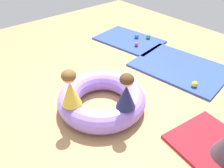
# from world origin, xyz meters

# --- Properties ---
(ground_plane) EXTENTS (8.00, 8.00, 0.00)m
(ground_plane) POSITION_xyz_m (0.00, 0.00, 0.00)
(ground_plane) COLOR tan
(gym_mat_far_right) EXTENTS (1.60, 1.22, 0.04)m
(gym_mat_far_right) POSITION_xyz_m (-1.34, 1.94, 0.02)
(gym_mat_far_right) COLOR #2D47B7
(gym_mat_far_right) RESTS_ON ground
(gym_mat_near_left) EXTENTS (1.83, 1.45, 0.04)m
(gym_mat_near_left) POSITION_xyz_m (0.19, 1.84, 0.02)
(gym_mat_near_left) COLOR #2D47B7
(gym_mat_near_left) RESTS_ON ground
(inflatable_cushion) EXTENTS (1.30, 1.30, 0.32)m
(inflatable_cushion) POSITION_xyz_m (0.11, -0.01, 0.16)
(inflatable_cushion) COLOR #9975EA
(inflatable_cushion) RESTS_ON ground
(child_in_yellow) EXTENTS (0.36, 0.36, 0.52)m
(child_in_yellow) POSITION_xyz_m (0.09, -0.49, 0.57)
(child_in_yellow) COLOR yellow
(child_in_yellow) RESTS_ON inflatable_cushion
(child_in_navy) EXTENTS (0.32, 0.32, 0.50)m
(child_in_navy) POSITION_xyz_m (0.59, 0.02, 0.56)
(child_in_navy) COLOR navy
(child_in_navy) RESTS_ON inflatable_cushion
(play_ball_blue) EXTENTS (0.10, 0.10, 0.10)m
(play_ball_blue) POSITION_xyz_m (-1.27, 2.11, 0.09)
(play_ball_blue) COLOR blue
(play_ball_blue) RESTS_ON gym_mat_far_right
(play_ball_yellow) EXTENTS (0.10, 0.10, 0.10)m
(play_ball_yellow) POSITION_xyz_m (0.73, 1.47, 0.09)
(play_ball_yellow) COLOR yellow
(play_ball_yellow) RESTS_ON gym_mat_near_left
(play_ball_red) EXTENTS (0.08, 0.08, 0.08)m
(play_ball_red) POSITION_xyz_m (-0.97, 1.80, 0.08)
(play_ball_red) COLOR red
(play_ball_red) RESTS_ON gym_mat_far_right
(play_ball_green) EXTENTS (0.11, 0.11, 0.11)m
(play_ball_green) POSITION_xyz_m (-1.07, 2.30, 0.09)
(play_ball_green) COLOR green
(play_ball_green) RESTS_ON gym_mat_far_right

